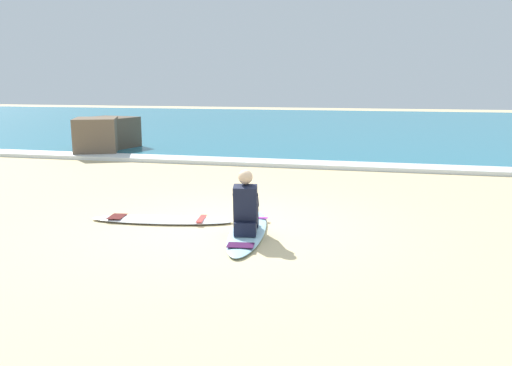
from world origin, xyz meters
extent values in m
plane|color=#CCB584|center=(0.00, 0.00, 0.00)|extent=(80.00, 80.00, 0.00)
cube|color=teal|center=(0.00, 20.04, 0.05)|extent=(80.00, 28.00, 0.10)
cube|color=white|center=(0.00, 6.34, 0.06)|extent=(80.00, 0.90, 0.11)
ellipsoid|color=#9ED1E5|center=(0.33, -0.30, 0.04)|extent=(0.83, 2.51, 0.07)
cube|color=purple|center=(0.24, 0.38, 0.07)|extent=(0.49, 0.16, 0.01)
cube|color=#351037|center=(0.43, -1.08, 0.07)|extent=(0.39, 0.28, 0.01)
cube|color=black|center=(0.37, -0.59, 0.18)|extent=(0.36, 0.31, 0.20)
cylinder|color=black|center=(0.24, -0.43, 0.33)|extent=(0.22, 0.43, 0.43)
cylinder|color=black|center=(0.18, -0.23, 0.30)|extent=(0.17, 0.28, 0.42)
cube|color=black|center=(0.17, -0.16, 0.10)|extent=(0.14, 0.23, 0.05)
cylinder|color=black|center=(0.43, -0.39, 0.33)|extent=(0.22, 0.43, 0.43)
cylinder|color=black|center=(0.41, -0.19, 0.30)|extent=(0.17, 0.28, 0.42)
cube|color=black|center=(0.40, -0.12, 0.10)|extent=(0.14, 0.23, 0.05)
cube|color=black|center=(0.36, -0.55, 0.53)|extent=(0.39, 0.35, 0.57)
sphere|color=beige|center=(0.36, -0.52, 0.92)|extent=(0.21, 0.21, 0.21)
cylinder|color=black|center=(0.20, -0.43, 0.55)|extent=(0.16, 0.41, 0.31)
cylinder|color=black|center=(0.47, -0.38, 0.55)|extent=(0.16, 0.41, 0.31)
ellipsoid|color=silver|center=(-1.22, 0.03, 0.04)|extent=(2.42, 0.85, 0.07)
cube|color=red|center=(-0.56, 0.12, 0.07)|extent=(0.17, 0.49, 0.01)
cube|color=#4A1311|center=(-1.97, -0.08, 0.07)|extent=(0.29, 0.39, 0.01)
cube|color=brown|center=(-6.56, 7.07, 0.58)|extent=(1.78, 1.90, 1.16)
cube|color=brown|center=(-6.71, 8.21, 0.56)|extent=(1.79, 1.68, 1.11)
cube|color=brown|center=(-6.82, 8.04, 0.53)|extent=(1.43, 1.51, 1.07)
camera|label=1|loc=(2.24, -7.58, 2.25)|focal=36.19mm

